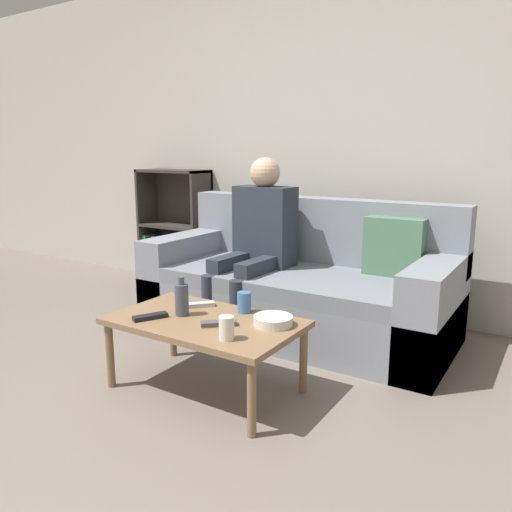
{
  "coord_description": "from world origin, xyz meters",
  "views": [
    {
      "loc": [
        1.56,
        -1.1,
        1.18
      ],
      "look_at": [
        0.09,
        1.21,
        0.6
      ],
      "focal_mm": 35.0,
      "sensor_mm": 36.0,
      "label": 1
    }
  ],
  "objects_px": {
    "coffee_table": "(205,327)",
    "tv_remote_2": "(150,317)",
    "couch": "(299,288)",
    "cup_far": "(244,302)",
    "bookshelf": "(174,241)",
    "tv_remote_0": "(219,323)",
    "bottle": "(182,299)",
    "cup_near": "(227,328)",
    "snack_bowl": "(273,321)",
    "person_adult": "(259,232)",
    "tv_remote_1": "(199,305)"
  },
  "relations": [
    {
      "from": "cup_near",
      "to": "bottle",
      "type": "relative_size",
      "value": 0.53
    },
    {
      "from": "tv_remote_1",
      "to": "snack_bowl",
      "type": "xyz_separation_m",
      "value": [
        0.48,
        -0.03,
        0.01
      ]
    },
    {
      "from": "snack_bowl",
      "to": "bookshelf",
      "type": "bearing_deg",
      "value": 143.09
    },
    {
      "from": "tv_remote_1",
      "to": "snack_bowl",
      "type": "distance_m",
      "value": 0.48
    },
    {
      "from": "person_adult",
      "to": "cup_far",
      "type": "xyz_separation_m",
      "value": [
        0.38,
        -0.74,
        -0.23
      ]
    },
    {
      "from": "cup_far",
      "to": "bookshelf",
      "type": "bearing_deg",
      "value": 141.31
    },
    {
      "from": "person_adult",
      "to": "tv_remote_1",
      "type": "height_order",
      "value": "person_adult"
    },
    {
      "from": "cup_far",
      "to": "tv_remote_0",
      "type": "xyz_separation_m",
      "value": [
        0.01,
        -0.23,
        -0.04
      ]
    },
    {
      "from": "bookshelf",
      "to": "person_adult",
      "type": "height_order",
      "value": "person_adult"
    },
    {
      "from": "cup_near",
      "to": "tv_remote_2",
      "type": "distance_m",
      "value": 0.48
    },
    {
      "from": "bottle",
      "to": "person_adult",
      "type": "bearing_deg",
      "value": 98.25
    },
    {
      "from": "bottle",
      "to": "snack_bowl",
      "type": "bearing_deg",
      "value": 14.22
    },
    {
      "from": "couch",
      "to": "tv_remote_0",
      "type": "relative_size",
      "value": 12.5
    },
    {
      "from": "snack_bowl",
      "to": "tv_remote_1",
      "type": "bearing_deg",
      "value": 176.03
    },
    {
      "from": "person_adult",
      "to": "snack_bowl",
      "type": "height_order",
      "value": "person_adult"
    },
    {
      "from": "tv_remote_0",
      "to": "bottle",
      "type": "xyz_separation_m",
      "value": [
        -0.25,
        0.03,
        0.07
      ]
    },
    {
      "from": "coffee_table",
      "to": "snack_bowl",
      "type": "xyz_separation_m",
      "value": [
        0.33,
        0.11,
        0.06
      ]
    },
    {
      "from": "couch",
      "to": "cup_near",
      "type": "distance_m",
      "value": 1.21
    },
    {
      "from": "couch",
      "to": "tv_remote_0",
      "type": "height_order",
      "value": "couch"
    },
    {
      "from": "snack_bowl",
      "to": "bottle",
      "type": "distance_m",
      "value": 0.48
    },
    {
      "from": "couch",
      "to": "tv_remote_1",
      "type": "height_order",
      "value": "couch"
    },
    {
      "from": "tv_remote_1",
      "to": "bookshelf",
      "type": "bearing_deg",
      "value": 178.52
    },
    {
      "from": "tv_remote_1",
      "to": "bottle",
      "type": "distance_m",
      "value": 0.17
    },
    {
      "from": "bookshelf",
      "to": "tv_remote_0",
      "type": "bearing_deg",
      "value": -43.14
    },
    {
      "from": "cup_near",
      "to": "tv_remote_1",
      "type": "distance_m",
      "value": 0.5
    },
    {
      "from": "coffee_table",
      "to": "cup_far",
      "type": "height_order",
      "value": "cup_far"
    },
    {
      "from": "tv_remote_0",
      "to": "tv_remote_1",
      "type": "distance_m",
      "value": 0.32
    },
    {
      "from": "cup_near",
      "to": "bottle",
      "type": "height_order",
      "value": "bottle"
    },
    {
      "from": "couch",
      "to": "bookshelf",
      "type": "distance_m",
      "value": 1.59
    },
    {
      "from": "coffee_table",
      "to": "tv_remote_1",
      "type": "bearing_deg",
      "value": 137.11
    },
    {
      "from": "couch",
      "to": "cup_far",
      "type": "xyz_separation_m",
      "value": [
        0.11,
        -0.82,
        0.14
      ]
    },
    {
      "from": "cup_far",
      "to": "bottle",
      "type": "xyz_separation_m",
      "value": [
        -0.24,
        -0.2,
        0.03
      ]
    },
    {
      "from": "cup_far",
      "to": "tv_remote_1",
      "type": "xyz_separation_m",
      "value": [
        -0.26,
        -0.05,
        -0.04
      ]
    },
    {
      "from": "cup_near",
      "to": "snack_bowl",
      "type": "height_order",
      "value": "cup_near"
    },
    {
      "from": "cup_far",
      "to": "tv_remote_2",
      "type": "xyz_separation_m",
      "value": [
        -0.33,
        -0.33,
        -0.04
      ]
    },
    {
      "from": "bookshelf",
      "to": "tv_remote_2",
      "type": "xyz_separation_m",
      "value": [
        1.29,
        -1.63,
        -0.0
      ]
    },
    {
      "from": "coffee_table",
      "to": "tv_remote_2",
      "type": "xyz_separation_m",
      "value": [
        -0.23,
        -0.14,
        0.05
      ]
    },
    {
      "from": "bookshelf",
      "to": "tv_remote_0",
      "type": "height_order",
      "value": "bookshelf"
    },
    {
      "from": "cup_near",
      "to": "tv_remote_1",
      "type": "relative_size",
      "value": 0.67
    },
    {
      "from": "person_adult",
      "to": "bottle",
      "type": "xyz_separation_m",
      "value": [
        0.14,
        -0.94,
        -0.2
      ]
    },
    {
      "from": "bottle",
      "to": "bookshelf",
      "type": "bearing_deg",
      "value": 132.61
    },
    {
      "from": "cup_far",
      "to": "bottle",
      "type": "relative_size",
      "value": 0.54
    },
    {
      "from": "person_adult",
      "to": "cup_near",
      "type": "distance_m",
      "value": 1.23
    },
    {
      "from": "tv_remote_1",
      "to": "snack_bowl",
      "type": "height_order",
      "value": "snack_bowl"
    },
    {
      "from": "couch",
      "to": "snack_bowl",
      "type": "height_order",
      "value": "couch"
    },
    {
      "from": "cup_far",
      "to": "tv_remote_0",
      "type": "relative_size",
      "value": 0.67
    },
    {
      "from": "person_adult",
      "to": "cup_near",
      "type": "relative_size",
      "value": 10.79
    },
    {
      "from": "cup_near",
      "to": "snack_bowl",
      "type": "bearing_deg",
      "value": 73.53
    },
    {
      "from": "couch",
      "to": "bottle",
      "type": "relative_size",
      "value": 10.08
    },
    {
      "from": "couch",
      "to": "tv_remote_1",
      "type": "xyz_separation_m",
      "value": [
        -0.14,
        -0.87,
        0.09
      ]
    }
  ]
}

